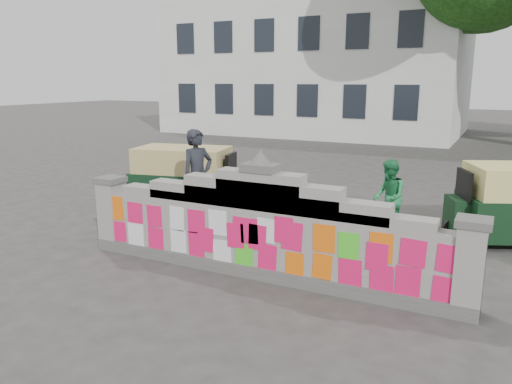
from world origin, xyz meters
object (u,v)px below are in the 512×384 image
Objects in this scene: cyclist_rider at (198,189)px; rickshaw_left at (186,178)px; pedestrian at (389,197)px; cyclist_bike at (199,207)px.

rickshaw_left is at bearing 63.17° from cyclist_rider.
cyclist_rider is 2.04m from rickshaw_left.
cyclist_rider is 0.67× the size of rickshaw_left.
pedestrian is 4.72m from rickshaw_left.
cyclist_bike is 1.12× the size of cyclist_rider.
cyclist_rider reaches higher than pedestrian.
cyclist_rider is (0.00, 0.00, 0.38)m from cyclist_bike.
cyclist_rider is 3.80m from pedestrian.
pedestrian is at bearing -9.50° from rickshaw_left.
cyclist_bike is at bearing -60.70° from rickshaw_left.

